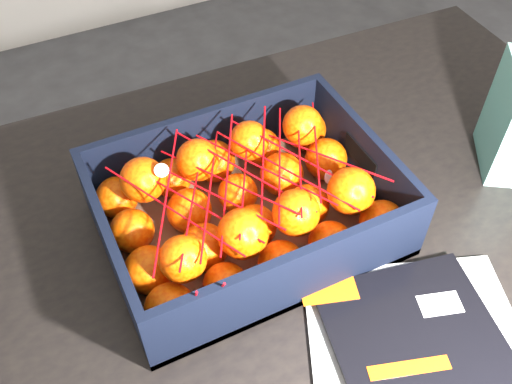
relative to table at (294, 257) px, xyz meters
name	(u,v)px	position (x,y,z in m)	size (l,w,h in m)	color
ground	(337,323)	(0.25, 0.15, -0.65)	(3.50, 3.50, 0.00)	#333235
table	(294,257)	(0.00, 0.00, 0.00)	(1.23, 0.84, 0.75)	black
magazine_stack	(425,367)	(0.02, -0.28, 0.11)	(0.37, 0.36, 0.02)	silver
produce_crate	(247,213)	(-0.08, 0.02, 0.13)	(0.40, 0.30, 0.12)	brown
clementine_heap	(247,202)	(-0.07, 0.02, 0.16)	(0.38, 0.28, 0.12)	#FF4B05
mesh_net	(244,182)	(-0.08, 0.01, 0.21)	(0.33, 0.27, 0.09)	#BC070D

